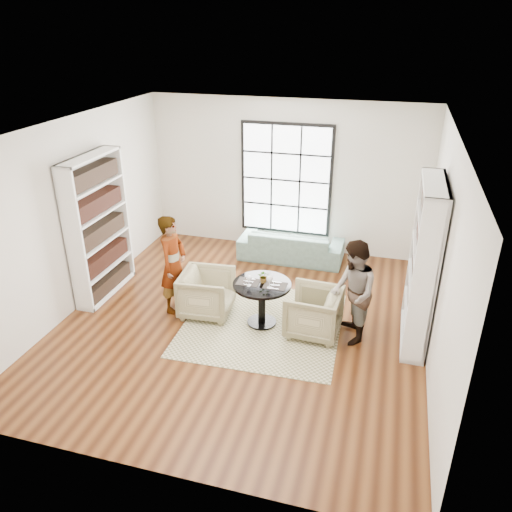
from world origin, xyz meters
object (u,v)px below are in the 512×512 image
(sofa, at_px, (291,245))
(person_right, at_px, (353,293))
(wine_glass_right, at_px, (270,279))
(armchair_right, at_px, (313,312))
(flower_centerpiece, at_px, (264,276))
(armchair_left, at_px, (207,293))
(person_left, at_px, (173,264))
(pedestal_table, at_px, (262,295))
(wine_glass_left, at_px, (249,279))

(sofa, distance_m, person_right, 2.86)
(sofa, distance_m, wine_glass_right, 2.59)
(armchair_right, distance_m, flower_centerpiece, 0.91)
(armchair_left, xyz_separation_m, person_left, (-0.55, -0.00, 0.44))
(wine_glass_right, height_order, flower_centerpiece, wine_glass_right)
(pedestal_table, distance_m, armchair_right, 0.82)
(armchair_left, relative_size, flower_centerpiece, 4.10)
(person_right, bearing_deg, pedestal_table, -108.20)
(pedestal_table, distance_m, person_right, 1.38)
(armchair_right, bearing_deg, wine_glass_right, -80.18)
(pedestal_table, height_order, person_right, person_right)
(pedestal_table, bearing_deg, armchair_left, 176.13)
(sofa, height_order, armchair_right, armchair_right)
(pedestal_table, distance_m, sofa, 2.42)
(armchair_right, bearing_deg, person_right, 93.36)
(wine_glass_left, bearing_deg, sofa, 87.49)
(pedestal_table, xyz_separation_m, armchair_right, (0.80, -0.03, -0.16))
(armchair_right, xyz_separation_m, person_right, (0.55, 0.00, 0.42))
(sofa, distance_m, person_left, 2.79)
(wine_glass_right, distance_m, flower_centerpiece, 0.21)
(armchair_left, bearing_deg, sofa, -24.96)
(flower_centerpiece, bearing_deg, wine_glass_right, -50.58)
(person_right, bearing_deg, flower_centerpiece, -110.31)
(flower_centerpiece, bearing_deg, sofa, 91.73)
(sofa, xyz_separation_m, person_right, (1.41, -2.44, 0.48))
(pedestal_table, relative_size, armchair_left, 1.10)
(person_right, distance_m, wine_glass_left, 1.53)
(person_left, height_order, wine_glass_left, person_left)
(pedestal_table, height_order, wine_glass_right, wine_glass_right)
(armchair_left, distance_m, flower_centerpiece, 1.03)
(wine_glass_right, bearing_deg, person_left, 173.98)
(sofa, relative_size, person_right, 1.30)
(person_right, xyz_separation_m, wine_glass_left, (-1.52, -0.09, 0.05))
(wine_glass_right, relative_size, flower_centerpiece, 1.07)
(pedestal_table, height_order, armchair_left, armchair_left)
(person_left, relative_size, wine_glass_left, 9.42)
(sofa, height_order, person_right, person_right)
(pedestal_table, xyz_separation_m, sofa, (-0.06, 2.41, -0.22))
(wine_glass_right, bearing_deg, person_right, 3.53)
(armchair_right, relative_size, person_left, 0.49)
(armchair_right, xyz_separation_m, wine_glass_right, (-0.66, -0.07, 0.50))
(person_right, relative_size, wine_glass_right, 7.40)
(sofa, relative_size, wine_glass_right, 9.60)
(person_left, bearing_deg, pedestal_table, -87.96)
(sofa, xyz_separation_m, wine_glass_right, (0.20, -2.52, 0.56))
(pedestal_table, bearing_deg, wine_glass_left, -143.16)
(wine_glass_right, xyz_separation_m, flower_centerpiece, (-0.13, 0.16, -0.05))
(flower_centerpiece, bearing_deg, wine_glass_left, -136.25)
(wine_glass_left, bearing_deg, armchair_right, 5.42)
(person_left, xyz_separation_m, flower_centerpiece, (1.49, -0.01, -0.00))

